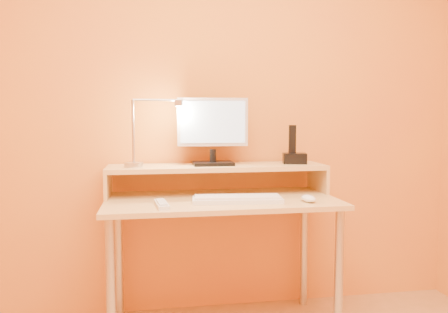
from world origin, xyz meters
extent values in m
cube|color=orange|center=(0.00, 1.50, 1.25)|extent=(3.00, 0.04, 2.50)
cylinder|color=#BBBBC0|center=(-0.55, 0.93, 0.35)|extent=(0.04, 0.04, 0.69)
cylinder|color=#BBBBC0|center=(0.55, 0.93, 0.35)|extent=(0.04, 0.04, 0.69)
cylinder|color=#BBBBC0|center=(-0.55, 1.43, 0.35)|extent=(0.04, 0.04, 0.69)
cylinder|color=#BBBBC0|center=(0.55, 1.43, 0.35)|extent=(0.04, 0.04, 0.69)
cube|color=#DFB675|center=(0.00, 1.18, 0.71)|extent=(1.20, 0.60, 0.02)
cube|color=#DFB675|center=(-0.59, 1.33, 0.79)|extent=(0.02, 0.30, 0.14)
cube|color=#DFB675|center=(0.59, 1.33, 0.79)|extent=(0.02, 0.30, 0.14)
cube|color=#DFB675|center=(0.00, 1.33, 0.87)|extent=(1.20, 0.30, 0.02)
cube|color=black|center=(-0.02, 1.33, 0.89)|extent=(0.22, 0.16, 0.02)
cylinder|color=black|center=(-0.02, 1.33, 0.93)|extent=(0.04, 0.04, 0.07)
cube|color=silver|center=(-0.02, 1.34, 1.12)|extent=(0.39, 0.06, 0.26)
cube|color=black|center=(-0.02, 1.36, 1.12)|extent=(0.35, 0.04, 0.23)
cube|color=#ABCEF3|center=(-0.02, 1.32, 1.12)|extent=(0.35, 0.03, 0.23)
cylinder|color=#BBBBC0|center=(-0.45, 1.30, 0.89)|extent=(0.10, 0.10, 0.02)
cylinder|color=#BBBBC0|center=(-0.45, 1.30, 1.07)|extent=(0.01, 0.01, 0.33)
cylinder|color=#BBBBC0|center=(-0.33, 1.30, 1.24)|extent=(0.24, 0.01, 0.01)
cylinder|color=#BBBBC0|center=(-0.21, 1.30, 1.22)|extent=(0.04, 0.04, 0.03)
cylinder|color=#FFEAC6|center=(-0.21, 1.30, 1.20)|extent=(0.03, 0.03, 0.00)
cube|color=black|center=(0.45, 1.33, 0.91)|extent=(0.15, 0.13, 0.06)
cube|color=black|center=(0.43, 1.33, 1.02)|extent=(0.04, 0.03, 0.16)
cube|color=#1B6AFF|center=(0.49, 1.28, 0.91)|extent=(0.01, 0.00, 0.04)
cube|color=silver|center=(0.06, 1.06, 0.73)|extent=(0.46, 0.19, 0.02)
ellipsoid|color=white|center=(0.41, 1.01, 0.74)|extent=(0.07, 0.11, 0.04)
cube|color=silver|center=(-0.31, 1.02, 0.73)|extent=(0.07, 0.20, 0.02)
camera|label=1|loc=(-0.36, -1.05, 1.14)|focal=35.04mm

